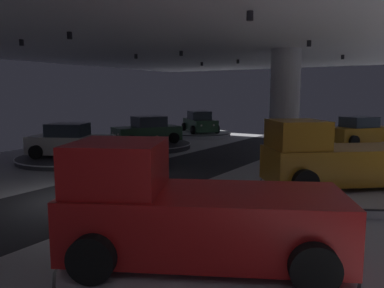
# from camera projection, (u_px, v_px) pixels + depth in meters

# --- Properties ---
(ground) EXTENTS (24.00, 44.00, 0.06)m
(ground) POSITION_uv_depth(u_px,v_px,m) (80.00, 199.00, 13.02)
(ground) COLOR #B2B2B7
(ceiling_with_spotlights) EXTENTS (24.00, 44.00, 0.39)m
(ceiling_with_spotlights) POSITION_uv_depth(u_px,v_px,m) (74.00, 29.00, 12.29)
(ceiling_with_spotlights) COLOR silver
(column_right) EXTENTS (1.35, 1.35, 5.50)m
(column_right) POSITION_uv_depth(u_px,v_px,m) (285.00, 110.00, 17.86)
(column_right) COLOR silver
(column_right) RESTS_ON ground
(display_platform_deep_right) EXTENTS (5.96, 5.96, 0.32)m
(display_platform_deep_right) POSITION_uv_depth(u_px,v_px,m) (360.00, 146.00, 24.56)
(display_platform_deep_right) COLOR silver
(display_platform_deep_right) RESTS_ON ground
(display_car_deep_right) EXTENTS (3.94, 4.45, 1.71)m
(display_car_deep_right) POSITION_uv_depth(u_px,v_px,m) (360.00, 132.00, 24.43)
(display_car_deep_right) COLOR #B77519
(display_car_deep_right) RESTS_ON display_platform_deep_right
(display_platform_near_right) EXTENTS (5.68, 5.68, 0.30)m
(display_platform_near_right) POSITION_uv_depth(u_px,v_px,m) (205.00, 265.00, 7.62)
(display_platform_near_right) COLOR silver
(display_platform_near_right) RESTS_ON ground
(pickup_truck_near_right) EXTENTS (5.68, 4.40, 2.30)m
(pickup_truck_near_right) POSITION_uv_depth(u_px,v_px,m) (188.00, 212.00, 7.51)
(pickup_truck_near_right) COLOR red
(pickup_truck_near_right) RESTS_ON display_platform_near_right
(display_platform_far_left) EXTENTS (5.63, 5.63, 0.33)m
(display_platform_far_left) POSITION_uv_depth(u_px,v_px,m) (147.00, 145.00, 24.77)
(display_platform_far_left) COLOR #333338
(display_platform_far_left) RESTS_ON ground
(display_car_far_left) EXTENTS (3.58, 4.56, 1.71)m
(display_car_far_left) POSITION_uv_depth(u_px,v_px,m) (147.00, 131.00, 24.67)
(display_car_far_left) COLOR #2D5638
(display_car_far_left) RESTS_ON display_platform_far_left
(display_platform_deep_left) EXTENTS (5.11, 5.11, 0.33)m
(display_platform_deep_left) POSITION_uv_depth(u_px,v_px,m) (200.00, 134.00, 31.62)
(display_platform_deep_left) COLOR silver
(display_platform_deep_left) RESTS_ON ground
(display_car_deep_left) EXTENTS (4.32, 4.16, 1.71)m
(display_car_deep_left) POSITION_uv_depth(u_px,v_px,m) (200.00, 123.00, 31.53)
(display_car_deep_left) COLOR #2D5638
(display_car_deep_left) RESTS_ON display_platform_deep_left
(display_platform_mid_left) EXTENTS (5.57, 5.57, 0.26)m
(display_platform_mid_left) POSITION_uv_depth(u_px,v_px,m) (72.00, 158.00, 20.11)
(display_platform_mid_left) COLOR #333338
(display_platform_mid_left) RESTS_ON ground
(display_car_mid_left) EXTENTS (4.56, 3.58, 1.71)m
(display_car_mid_left) POSITION_uv_depth(u_px,v_px,m) (70.00, 142.00, 20.00)
(display_car_mid_left) COLOR silver
(display_car_mid_left) RESTS_ON display_platform_mid_left
(display_platform_mid_right) EXTENTS (5.68, 5.68, 0.31)m
(display_platform_mid_right) POSITION_uv_depth(u_px,v_px,m) (341.00, 189.00, 13.55)
(display_platform_mid_right) COLOR #B7B7BC
(display_platform_mid_right) RESTS_ON ground
(pickup_truck_mid_right) EXTENTS (5.42, 5.00, 2.30)m
(pickup_truck_mid_right) POSITION_uv_depth(u_px,v_px,m) (334.00, 159.00, 13.37)
(pickup_truck_mid_right) COLOR #B77519
(pickup_truck_mid_right) RESTS_ON display_platform_mid_right
(visitor_walking_near) EXTENTS (0.32, 0.32, 1.59)m
(visitor_walking_near) POSITION_uv_depth(u_px,v_px,m) (157.00, 150.00, 17.75)
(visitor_walking_near) COLOR black
(visitor_walking_near) RESTS_ON ground
(visitor_walking_far) EXTENTS (0.32, 0.32, 1.59)m
(visitor_walking_far) POSITION_uv_depth(u_px,v_px,m) (92.00, 174.00, 12.55)
(visitor_walking_far) COLOR black
(visitor_walking_far) RESTS_ON ground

